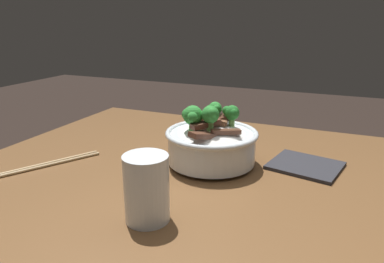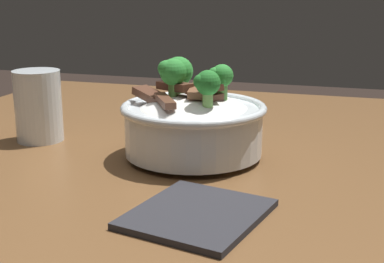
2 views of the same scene
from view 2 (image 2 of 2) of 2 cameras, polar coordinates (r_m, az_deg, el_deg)
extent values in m
cube|color=brown|center=(0.82, -7.11, -4.80)|extent=(1.21, 0.95, 0.05)
cube|color=brown|center=(1.57, -12.31, -10.01)|extent=(0.06, 0.06, 0.72)
cylinder|color=silver|center=(0.83, 0.16, -2.47)|extent=(0.11, 0.11, 0.01)
cylinder|color=silver|center=(0.82, 0.16, 0.12)|extent=(0.20, 0.20, 0.07)
torus|color=silver|center=(0.81, 0.16, 2.49)|extent=(0.22, 0.22, 0.01)
ellipsoid|color=white|center=(0.81, 0.16, 1.46)|extent=(0.18, 0.18, 0.07)
cube|color=brown|center=(0.80, 1.29, 3.91)|extent=(0.05, 0.06, 0.02)
cube|color=#563323|center=(0.82, -4.22, 3.73)|extent=(0.06, 0.07, 0.02)
cube|color=brown|center=(0.80, 0.81, 4.42)|extent=(0.06, 0.03, 0.02)
cube|color=#563323|center=(0.77, -2.85, 3.23)|extent=(0.06, 0.05, 0.01)
cube|color=#4C2B1E|center=(0.79, 1.24, 4.36)|extent=(0.07, 0.07, 0.03)
cube|color=#563323|center=(0.81, -1.82, 4.74)|extent=(0.06, 0.07, 0.02)
cylinder|color=#7AB256|center=(0.76, 1.66, 3.31)|extent=(0.01, 0.01, 0.03)
sphere|color=#237028|center=(0.75, 1.67, 5.10)|extent=(0.04, 0.04, 0.04)
sphere|color=#237028|center=(0.77, 1.90, 5.56)|extent=(0.02, 0.02, 0.02)
sphere|color=#237028|center=(0.75, 0.93, 5.21)|extent=(0.02, 0.02, 0.02)
cylinder|color=#5B9947|center=(0.80, 3.12, 4.04)|extent=(0.02, 0.02, 0.03)
sphere|color=#2D8433|center=(0.79, 3.15, 5.84)|extent=(0.03, 0.03, 0.03)
sphere|color=#2D8433|center=(0.81, 3.04, 5.87)|extent=(0.02, 0.02, 0.02)
sphere|color=#2D8433|center=(0.79, 2.31, 6.11)|extent=(0.02, 0.02, 0.02)
cylinder|color=#5B9947|center=(0.84, -1.39, 4.51)|extent=(0.02, 0.02, 0.02)
sphere|color=#2D8433|center=(0.84, -1.41, 6.31)|extent=(0.04, 0.04, 0.04)
sphere|color=#2D8433|center=(0.85, -0.81, 6.43)|extent=(0.03, 0.03, 0.03)
sphere|color=#2D8433|center=(0.84, -2.53, 6.32)|extent=(0.02, 0.02, 0.02)
cylinder|color=#6BA84C|center=(0.81, -1.97, 4.21)|extent=(0.01, 0.01, 0.03)
sphere|color=#2D8433|center=(0.80, -1.99, 6.21)|extent=(0.04, 0.04, 0.04)
sphere|color=#2D8433|center=(0.81, -1.75, 6.26)|extent=(0.02, 0.02, 0.02)
sphere|color=#2D8433|center=(0.80, -2.72, 6.57)|extent=(0.02, 0.02, 0.02)
cylinder|color=white|center=(0.95, -15.50, -0.72)|extent=(0.07, 0.07, 0.00)
cylinder|color=white|center=(0.94, -15.73, 2.59)|extent=(0.08, 0.08, 0.12)
cylinder|color=silver|center=(0.94, -15.69, 1.91)|extent=(0.07, 0.07, 0.09)
cylinder|color=tan|center=(1.19, -2.31, 2.96)|extent=(0.12, 0.21, 0.01)
cylinder|color=tan|center=(1.20, -1.88, 3.05)|extent=(0.12, 0.21, 0.01)
cube|color=#28282D|center=(0.62, 0.59, -8.61)|extent=(0.18, 0.16, 0.01)
camera|label=1|loc=(1.09, -48.18, 14.45)|focal=33.43mm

